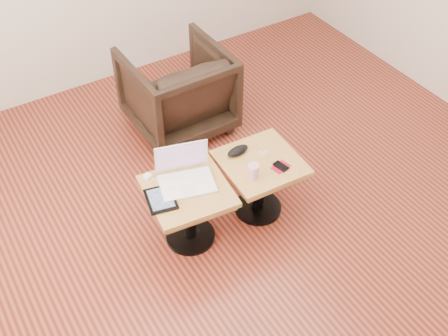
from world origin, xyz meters
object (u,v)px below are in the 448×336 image
side_table_right (260,174)px  striped_cup (253,171)px  side_table_left (188,202)px  armchair (177,90)px  laptop (185,175)px

side_table_right → striped_cup: bearing=-140.1°
side_table_left → armchair: bearing=71.2°
laptop → striped_cup: (0.39, -0.20, -0.00)m
side_table_left → side_table_right: bearing=3.5°
side_table_left → laptop: (0.03, 0.08, 0.17)m
laptop → striped_cup: bearing=-11.0°
side_table_left → laptop: 0.18m
side_table_right → striped_cup: size_ratio=5.58×
striped_cup → armchair: 1.25m
side_table_right → laptop: bearing=171.8°
side_table_right → armchair: bearing=93.8°
armchair → striped_cup: bearing=84.4°
side_table_right → side_table_left: bearing=-179.8°
side_table_left → striped_cup: bearing=-9.9°
laptop → striped_cup: laptop is taller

